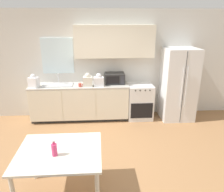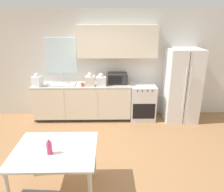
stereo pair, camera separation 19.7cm
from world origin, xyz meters
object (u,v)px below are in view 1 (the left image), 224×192
refrigerator (178,84)px  dining_table (60,157)px  drink_bottle (54,149)px  oven_range (140,101)px  coffee_mug (80,85)px  microwave (115,78)px

refrigerator → dining_table: size_ratio=1.59×
refrigerator → drink_bottle: (-2.60, -2.68, -0.04)m
oven_range → drink_bottle: size_ratio=3.92×
dining_table → drink_bottle: drink_bottle is taller
coffee_mug → refrigerator: bearing=2.2°
coffee_mug → dining_table: (-0.12, -2.48, -0.29)m
microwave → drink_bottle: bearing=-109.6°
microwave → refrigerator: bearing=-5.6°
oven_range → microwave: microwave is taller
coffee_mug → oven_range: bearing=5.8°
refrigerator → oven_range: bearing=176.5°
oven_range → coffee_mug: (-1.49, -0.15, 0.52)m
oven_range → refrigerator: 1.06m
refrigerator → dining_table: bearing=-134.8°
refrigerator → microwave: 1.61m
oven_range → coffee_mug: bearing=-174.2°
refrigerator → microwave: bearing=174.4°
drink_bottle → coffee_mug: bearing=86.4°
refrigerator → drink_bottle: 3.73m
refrigerator → coffee_mug: 2.44m
dining_table → refrigerator: bearing=45.2°
oven_range → dining_table: size_ratio=0.79×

